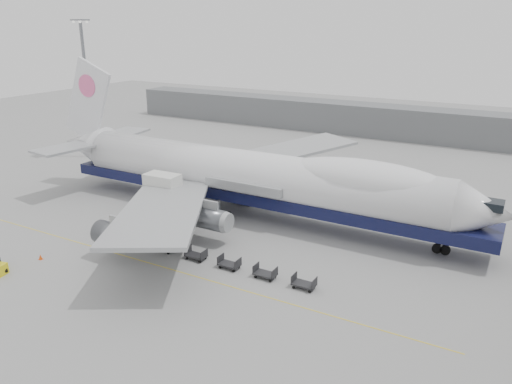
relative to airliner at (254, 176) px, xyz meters
The scene contains 14 objects.
ground 13.27m from the airliner, 93.08° to the right, with size 260.00×260.00×0.00m, color gray.
apron_line 18.87m from the airliner, 92.05° to the right, with size 60.00×0.15×0.01m, color gold.
hangar 59.01m from the airliner, 100.40° to the left, with size 110.00×8.00×7.00m, color slate.
floodlight_mast 45.14m from the airliner, 164.28° to the left, with size 2.40×2.40×25.43m.
airliner is the anchor object (origin of this frame).
catering_truck 12.23m from the airliner, 146.53° to the right, with size 5.09×3.65×6.10m.
traffic_cone 27.63m from the airliner, 121.23° to the right, with size 0.41×0.41×0.61m.
dolly_0 19.69m from the airliner, 129.24° to the right, with size 2.30×1.35×1.30m.
dolly_1 17.38m from the airliner, 117.58° to the right, with size 2.30×1.35×1.30m.
dolly_2 15.94m from the airliner, 102.84° to the right, with size 2.30×1.35×1.30m.
dolly_3 15.62m from the airliner, 86.19° to the right, with size 2.30×1.35×1.30m.
dolly_4 16.47m from the airliner, 70.15° to the right, with size 2.30×1.35×1.30m.
dolly_5 18.33m from the airliner, 56.76° to the right, with size 2.30×1.35×1.30m.
dolly_6 20.95m from the airliner, 46.47° to the right, with size 2.30×1.35×1.30m.
Camera 1 is at (31.80, -42.99, 24.87)m, focal length 35.00 mm.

